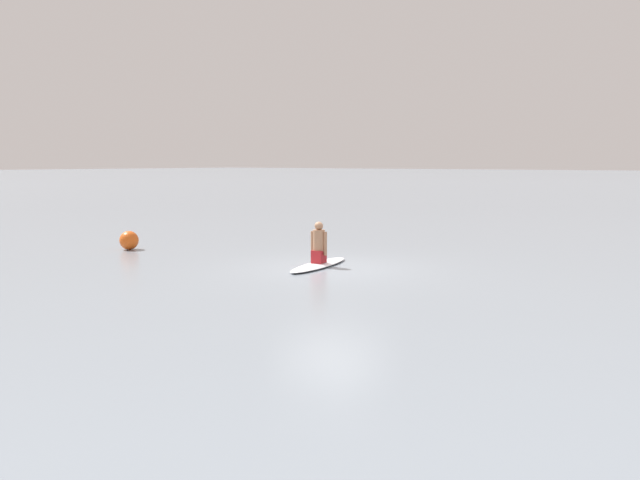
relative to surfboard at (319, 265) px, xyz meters
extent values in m
plane|color=gray|center=(-0.44, 0.04, -0.05)|extent=(400.00, 400.00, 0.00)
ellipsoid|color=white|center=(0.00, 0.00, 0.00)|extent=(1.05, 2.80, 0.10)
cube|color=#A51E23|center=(0.00, 0.00, 0.21)|extent=(0.33, 0.39, 0.32)
cylinder|color=#9E7051|center=(0.00, 0.00, 0.62)|extent=(0.35, 0.35, 0.54)
sphere|color=#9E7051|center=(0.00, 0.00, 0.99)|extent=(0.22, 0.22, 0.22)
cylinder|color=#9E7051|center=(-0.18, -0.03, 0.55)|extent=(0.10, 0.10, 0.60)
cylinder|color=#9E7051|center=(0.18, 0.03, 0.55)|extent=(0.10, 0.10, 0.60)
sphere|color=#E55919|center=(6.49, 0.89, 0.24)|extent=(0.57, 0.57, 0.57)
camera|label=1|loc=(-9.54, 12.87, 2.60)|focal=35.86mm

